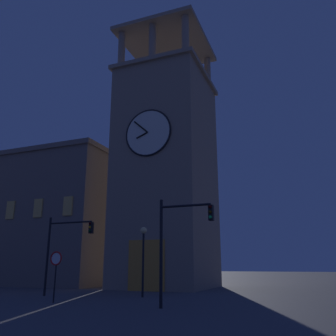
{
  "coord_description": "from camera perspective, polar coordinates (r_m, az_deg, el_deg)",
  "views": [
    {
      "loc": [
        -12.69,
        28.54,
        1.97
      ],
      "look_at": [
        -0.13,
        -3.06,
        11.22
      ],
      "focal_mm": 38.39,
      "sensor_mm": 36.0,
      "label": 1
    }
  ],
  "objects": [
    {
      "name": "street_lamp",
      "position": [
        24.47,
        -3.93,
        -12.36
      ],
      "size": [
        0.44,
        0.44,
        4.47
      ],
      "color": "black",
      "rests_on": "ground_plane"
    },
    {
      "name": "adjacent_wing_building",
      "position": [
        42.81,
        -22.5,
        -7.42
      ],
      "size": [
        21.23,
        6.57,
        13.82
      ],
      "color": "#75665B",
      "rests_on": "ground_plane"
    },
    {
      "name": "traffic_signal_near",
      "position": [
        17.9,
        1.59,
        -10.47
      ],
      "size": [
        2.79,
        0.41,
        5.23
      ],
      "color": "black",
      "rests_on": "ground_plane"
    },
    {
      "name": "no_horn_sign",
      "position": [
        21.67,
        -17.37,
        -14.09
      ],
      "size": [
        0.78,
        0.14,
        2.75
      ],
      "color": "black",
      "rests_on": "ground_plane"
    },
    {
      "name": "clocktower",
      "position": [
        35.16,
        -0.16,
        -0.56
      ],
      "size": [
        8.58,
        9.56,
        27.73
      ],
      "color": "gray",
      "rests_on": "ground_plane"
    },
    {
      "name": "traffic_signal_far",
      "position": [
        26.08,
        -16.36,
        -11.22
      ],
      "size": [
        3.6,
        0.41,
        5.25
      ],
      "color": "black",
      "rests_on": "ground_plane"
    },
    {
      "name": "ground_plane",
      "position": [
        31.29,
        -2.43,
        -18.82
      ],
      "size": [
        200.0,
        200.0,
        0.0
      ],
      "primitive_type": "plane",
      "color": "#4C4C51"
    }
  ]
}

